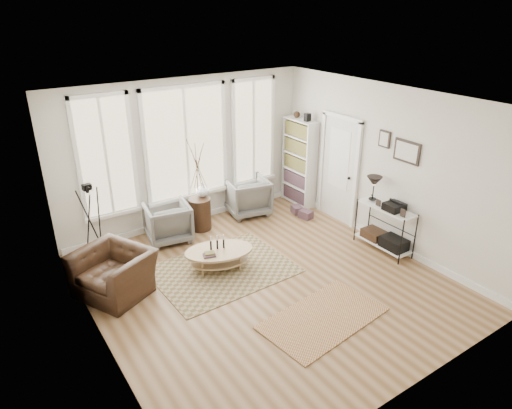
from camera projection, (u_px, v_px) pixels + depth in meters
room at (267, 200)px, 6.83m from camera, size 5.50×5.54×2.90m
bay_window at (186, 146)px, 8.79m from camera, size 4.14×0.12×2.24m
door at (339, 167)px, 9.11m from camera, size 0.09×1.06×2.22m
bookcase at (300, 162)px, 9.92m from camera, size 0.31×0.85×2.06m
low_shelf at (385, 224)px, 8.16m from camera, size 0.38×1.08×1.30m
wall_art at (401, 148)px, 7.73m from camera, size 0.04×0.88×0.44m
rug_main at (223, 270)px, 7.70m from camera, size 2.29×1.74×0.01m
rug_runner at (323, 318)px, 6.52m from camera, size 1.91×1.21×0.01m
coffee_table at (219, 254)px, 7.63m from camera, size 1.31×1.03×0.53m
armchair_left at (168, 222)px, 8.55m from camera, size 0.91×0.93×0.74m
armchair_right at (247, 196)px, 9.62m from camera, size 0.99×1.01×0.78m
side_table at (199, 188)px, 8.77m from camera, size 0.43×0.43×1.80m
vase at (202, 189)px, 8.94m from camera, size 0.28×0.28×0.27m
accent_chair at (114, 273)px, 6.98m from camera, size 1.39×1.33×0.70m
tripod_camera at (93, 226)px, 7.75m from camera, size 0.50×0.50×1.43m
book_stack_near at (297, 210)px, 9.75m from camera, size 0.26×0.29×0.16m
book_stack_far at (306, 214)px, 9.52m from camera, size 0.25×0.29×0.17m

